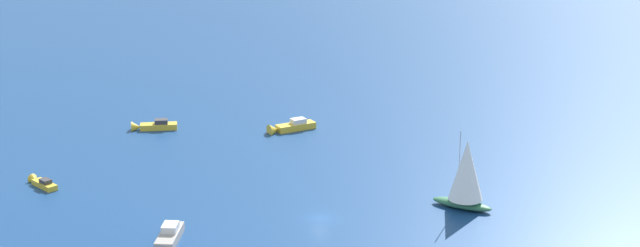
# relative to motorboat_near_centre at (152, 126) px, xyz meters

# --- Properties ---
(ground_plane) EXTENTS (2000.00, 2000.00, 0.00)m
(ground_plane) POSITION_rel_motorboat_near_centre_xyz_m (55.81, -10.43, -0.70)
(ground_plane) COLOR navy
(motorboat_near_centre) EXTENTS (7.48, 8.39, 2.60)m
(motorboat_near_centre) POSITION_rel_motorboat_near_centre_xyz_m (0.00, 0.00, 0.00)
(motorboat_near_centre) COLOR gold
(motorboat_near_centre) RESTS_ON ground_plane
(motorboat_far_stbd) EXTENTS (7.01, 2.08, 2.01)m
(motorboat_far_stbd) POSITION_rel_motorboat_near_centre_xyz_m (11.82, -32.50, -0.16)
(motorboat_far_stbd) COLOR gold
(motorboat_far_stbd) RESTS_ON ground_plane
(motorboat_inshore) EXTENTS (5.44, 10.13, 2.85)m
(motorboat_inshore) POSITION_rel_motorboat_near_centre_xyz_m (20.39, 18.18, 0.07)
(motorboat_inshore) COLOR gold
(motorboat_inshore) RESTS_ON ground_plane
(motorboat_offshore) EXTENTS (8.87, 10.01, 3.10)m
(motorboat_offshore) POSITION_rel_motorboat_near_centre_xyz_m (46.63, -33.21, 0.13)
(motorboat_offshore) COLOR #9E9993
(motorboat_offshore) RESTS_ON ground_plane
(sailboat_trailing) EXTENTS (10.36, 6.66, 12.88)m
(sailboat_trailing) POSITION_rel_motorboat_near_centre_xyz_m (69.83, 8.33, 5.18)
(sailboat_trailing) COLOR #33704C
(sailboat_trailing) RESTS_ON ground_plane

